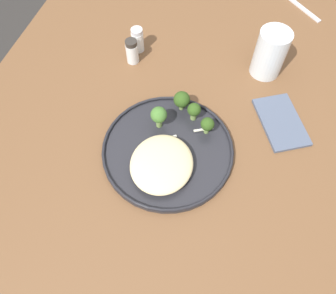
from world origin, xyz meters
name	(u,v)px	position (x,y,z in m)	size (l,w,h in m)	color
ground	(171,227)	(0.00, 0.00, 0.00)	(6.00, 6.00, 0.00)	#2D2B28
wooden_dining_table	(174,149)	(0.00, 0.00, 0.66)	(1.40, 1.00, 0.74)	brown
dinner_plate	(168,150)	(0.06, 0.00, 0.75)	(0.29, 0.29, 0.02)	#232328
noodle_bed	(162,164)	(0.10, 0.00, 0.77)	(0.14, 0.13, 0.03)	beige
seared_scallop_center_golden	(171,168)	(0.10, 0.02, 0.76)	(0.03, 0.03, 0.02)	beige
seared_scallop_left_edge	(158,174)	(0.12, 0.00, 0.76)	(0.03, 0.03, 0.01)	beige
seared_scallop_front_small	(172,181)	(0.13, 0.03, 0.76)	(0.03, 0.03, 0.01)	#E5C689
seared_scallop_tilted_round	(155,151)	(0.07, -0.02, 0.76)	(0.03, 0.03, 0.02)	#E5C689
broccoli_floret_beside_noodles	(182,100)	(-0.06, 0.00, 0.78)	(0.04, 0.04, 0.05)	#7A994C
broccoli_floret_near_rim	(194,110)	(-0.04, 0.03, 0.78)	(0.03, 0.03, 0.05)	#7A994C
broccoli_floret_left_leaning	(207,125)	(-0.01, 0.07, 0.78)	(0.03, 0.03, 0.05)	#7A994C
broccoli_floret_small_sprig	(159,115)	(0.00, -0.04, 0.79)	(0.04, 0.04, 0.06)	#7A994C
onion_sliver_curled_piece	(203,129)	(-0.01, 0.06, 0.75)	(0.04, 0.01, 0.00)	silver
onion_sliver_long_sliver	(168,138)	(0.03, -0.01, 0.75)	(0.04, 0.01, 0.00)	silver
water_glass	(269,56)	(-0.25, 0.17, 0.79)	(0.08, 0.08, 0.12)	silver
dinner_fork	(295,3)	(-0.54, 0.23, 0.74)	(0.14, 0.15, 0.00)	silver
folded_napkin	(281,122)	(-0.09, 0.23, 0.74)	(0.15, 0.09, 0.01)	#4C566B
salt_shaker	(138,40)	(-0.23, -0.16, 0.77)	(0.03, 0.03, 0.07)	white
pepper_shaker	(132,51)	(-0.19, -0.16, 0.77)	(0.03, 0.03, 0.07)	white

